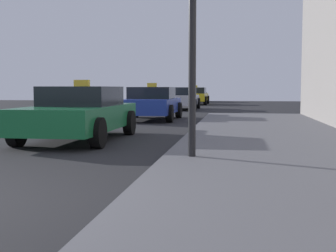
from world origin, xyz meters
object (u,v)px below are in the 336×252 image
object	(u,v)px
car_green	(80,113)
car_silver	(181,98)
car_black	(196,94)
car_blue	(151,103)
car_yellow	(195,96)

from	to	relation	value
car_green	car_silver	bearing A→B (deg)	-91.94
car_green	car_black	bearing A→B (deg)	-90.10
car_green	car_black	xyz separation A→B (m)	(0.06, 31.11, -0.00)
car_blue	car_silver	xyz separation A→B (m)	(0.13, 8.77, -0.00)
car_blue	car_yellow	size ratio (longest dim) A/B	0.91
car_green	car_blue	size ratio (longest dim) A/B	1.08
car_green	car_blue	bearing A→B (deg)	-93.24
car_green	car_yellow	world-z (taller)	same
car_blue	car_yellow	world-z (taller)	same
car_blue	car_black	world-z (taller)	car_blue
car_blue	car_yellow	bearing A→B (deg)	-90.54
car_green	car_blue	distance (m)	7.17
car_green	car_silver	size ratio (longest dim) A/B	1.07
car_green	car_yellow	xyz separation A→B (m)	(0.57, 24.36, 0.00)
car_blue	car_green	bearing A→B (deg)	86.76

